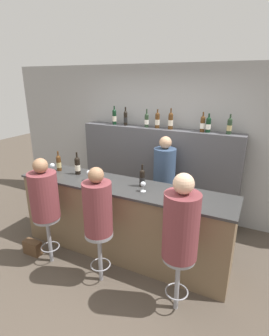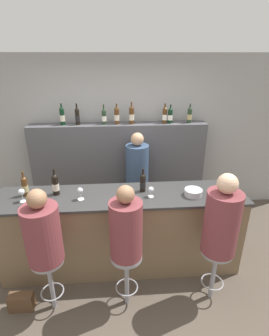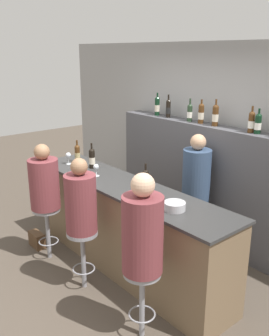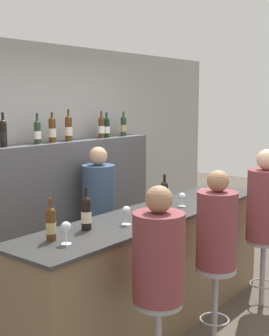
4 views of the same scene
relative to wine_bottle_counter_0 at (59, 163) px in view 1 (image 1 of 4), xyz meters
The scene contains 27 objects.
ground_plane 1.65m from the wine_bottle_counter_0, 18.77° to the right, with size 16.00×16.00×0.00m, color #4C4238.
wall_back 1.81m from the wine_bottle_counter_0, 51.96° to the left, with size 6.40×0.05×2.60m.
bar_counter 1.29m from the wine_bottle_counter_0, ahead, with size 2.95×0.64×1.04m.
back_bar_cabinet 1.68m from the wine_bottle_counter_0, 47.11° to the left, with size 2.76×0.28×1.58m.
wine_bottle_counter_0 is the anchor object (origin of this frame).
wine_bottle_counter_1 0.35m from the wine_bottle_counter_0, ahead, with size 0.08×0.08×0.33m.
wine_bottle_counter_2 1.38m from the wine_bottle_counter_0, ahead, with size 0.07×0.07×0.29m.
wine_bottle_backbar_0 1.35m from the wine_bottle_counter_0, 76.98° to the left, with size 0.07×0.07×0.32m.
wine_bottle_backbar_1 1.41m from the wine_bottle_counter_0, 67.27° to the left, with size 0.07×0.07×0.32m.
wine_bottle_backbar_2 1.59m from the wine_bottle_counter_0, 53.03° to the left, with size 0.07×0.07×0.30m.
wine_bottle_backbar_3 1.72m from the wine_bottle_counter_0, 47.57° to the left, with size 0.08×0.08×0.31m.
wine_bottle_backbar_4 1.87m from the wine_bottle_counter_0, 42.17° to the left, with size 0.08×0.08×0.33m.
wine_bottle_backbar_5 2.26m from the wine_bottle_counter_0, 33.14° to the left, with size 0.07×0.07×0.30m.
wine_bottle_backbar_6 2.33m from the wine_bottle_counter_0, 31.94° to the left, with size 0.07×0.07×0.29m.
wine_bottle_backbar_7 2.59m from the wine_bottle_counter_0, 28.28° to the left, with size 0.07×0.07×0.29m.
wine_glass_0 0.14m from the wine_bottle_counter_0, 87.54° to the right, with size 0.07×0.07×0.16m.
wine_glass_1 0.67m from the wine_bottle_counter_0, 12.48° to the right, with size 0.08×0.08×0.15m.
wine_glass_2 1.47m from the wine_bottle_counter_0, ahead, with size 0.07×0.07×0.13m.
metal_bowl 1.97m from the wine_bottle_counter_0, ahead, with size 0.21×0.21×0.08m.
bar_stool_left 1.00m from the wine_bottle_counter_0, 63.24° to the right, with size 0.33×0.33×0.67m.
guest_seated_left 0.77m from the wine_bottle_counter_0, 63.24° to the right, with size 0.35×0.35×0.79m.
bar_stool_middle 1.48m from the wine_bottle_counter_0, 30.64° to the right, with size 0.33×0.33×0.67m.
guest_seated_middle 1.34m from the wine_bottle_counter_0, 30.64° to the right, with size 0.33×0.33×0.80m.
bar_stool_right 2.30m from the wine_bottle_counter_0, 17.85° to the right, with size 0.33×0.33×0.67m.
guest_seated_right 2.21m from the wine_bottle_counter_0, 17.85° to the right, with size 0.35×0.35×0.88m.
bartender 1.68m from the wine_bottle_counter_0, 31.07° to the left, with size 0.34×0.34×1.54m.
handbag 1.26m from the wine_bottle_counter_0, 90.32° to the right, with size 0.26×0.12×0.20m.
Camera 1 is at (1.56, -2.47, 2.35)m, focal length 28.00 mm.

